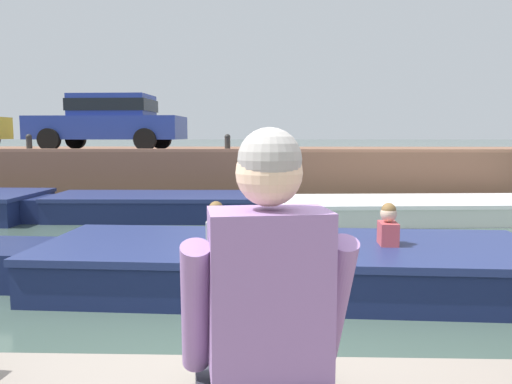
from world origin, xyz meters
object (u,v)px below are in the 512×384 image
motorboat_passing (265,265)px  bottle_drink (286,378)px  car_left_inner_blue (110,120)px  mooring_bollard_west (29,142)px  mooring_bollard_mid (227,142)px  boat_moored_central_navy (153,206)px  person_seated_right (266,317)px  boat_moored_east_white (403,210)px

motorboat_passing → bottle_drink: bottle_drink is taller
car_left_inner_blue → mooring_bollard_west: car_left_inner_blue is taller
car_left_inner_blue → mooring_bollard_west: 2.32m
motorboat_passing → mooring_bollard_mid: (-1.02, 6.72, 1.34)m
mooring_bollard_mid → bottle_drink: mooring_bollard_mid is taller
boat_moored_central_navy → car_left_inner_blue: car_left_inner_blue is taller
car_left_inner_blue → person_seated_right: (4.55, -12.56, -1.00)m
boat_moored_central_navy → mooring_bollard_mid: 2.73m
motorboat_passing → car_left_inner_blue: 9.67m
motorboat_passing → car_left_inner_blue: (-4.49, 8.33, 1.95)m
motorboat_passing → mooring_bollard_west: 9.14m
mooring_bollard_west → bottle_drink: size_ratio=2.18×
boat_moored_east_white → person_seated_right: 9.50m
boat_moored_east_white → mooring_bollard_mid: 4.56m
motorboat_passing → person_seated_right: person_seated_right is taller
boat_moored_central_navy → boat_moored_east_white: (5.34, -0.06, -0.04)m
boat_moored_east_white → mooring_bollard_west: mooring_bollard_west is taller
car_left_inner_blue → person_seated_right: size_ratio=4.43×
mooring_bollard_west → mooring_bollard_mid: size_ratio=1.00×
mooring_bollard_west → bottle_drink: bearing=-60.3°
motorboat_passing → mooring_bollard_mid: bearing=98.6°
car_left_inner_blue → mooring_bollard_mid: size_ratio=9.61×
boat_moored_east_white → mooring_bollard_mid: mooring_bollard_mid is taller
mooring_bollard_west → person_seated_right: 12.54m
boat_moored_central_navy → mooring_bollard_west: mooring_bollard_west is taller
boat_moored_central_navy → bottle_drink: bottle_drink is taller
car_left_inner_blue → person_seated_right: 13.39m
boat_moored_east_white → mooring_bollard_mid: bearing=153.5°
boat_moored_east_white → mooring_bollard_west: (-8.91, 1.93, 1.39)m
car_left_inner_blue → person_seated_right: car_left_inner_blue is taller
boat_moored_east_white → person_seated_right: bearing=-107.3°
motorboat_passing → mooring_bollard_mid: 6.93m
boat_moored_central_navy → bottle_drink: bearing=-73.8°
boat_moored_central_navy → mooring_bollard_mid: bearing=52.2°
mooring_bollard_west → mooring_bollard_mid: same height
bottle_drink → mooring_bollard_west: bearing=119.7°
boat_moored_central_navy → car_left_inner_blue: size_ratio=1.33×
boat_moored_central_navy → motorboat_passing: motorboat_passing is taller
person_seated_right → bottle_drink: size_ratio=4.73×
car_left_inner_blue → bottle_drink: 13.30m
mooring_bollard_west → mooring_bollard_mid: (5.02, 0.00, 0.00)m
boat_moored_central_navy → mooring_bollard_mid: size_ratio=12.79×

